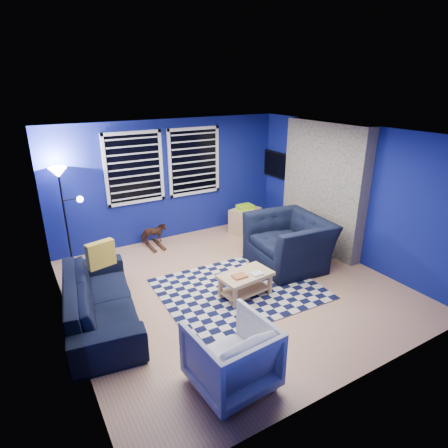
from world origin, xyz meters
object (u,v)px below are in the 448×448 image
object	(u,v)px
sofa	(100,300)
coffee_table	(245,280)
floor_lamp	(62,186)
armchair_bent	(231,355)
cabinet	(245,220)
tv	(278,165)
rocking_horse	(154,234)
armchair_big	(289,242)

from	to	relation	value
sofa	coffee_table	bearing A→B (deg)	-94.94
floor_lamp	armchair_bent	bearing A→B (deg)	-76.38
coffee_table	cabinet	bearing A→B (deg)	56.81
armchair_bent	coffee_table	distance (m)	1.87
tv	sofa	world-z (taller)	tv
armchair_bent	rocking_horse	distance (m)	4.04
rocking_horse	armchair_bent	bearing A→B (deg)	-177.32
armchair_big	sofa	bearing A→B (deg)	-84.30
sofa	rocking_horse	world-z (taller)	sofa
armchair_big	coffee_table	bearing A→B (deg)	-62.71
floor_lamp	sofa	bearing A→B (deg)	-89.20
armchair_bent	tv	bearing A→B (deg)	-136.98
armchair_bent	cabinet	size ratio (longest dim) A/B	1.15
sofa	floor_lamp	size ratio (longest dim) A/B	1.27
armchair_bent	cabinet	xyz separation A→B (m)	(2.64, 3.74, -0.11)
armchair_big	floor_lamp	world-z (taller)	floor_lamp
tv	floor_lamp	xyz separation A→B (m)	(-4.58, 0.25, 0.08)
armchair_bent	rocking_horse	world-z (taller)	armchair_bent
coffee_table	armchair_big	bearing A→B (deg)	21.98
armchair_bent	armchair_big	bearing A→B (deg)	-144.77
tv	armchair_big	world-z (taller)	tv
sofa	coffee_table	size ratio (longest dim) A/B	2.63
sofa	floor_lamp	xyz separation A→B (m)	(-0.03, 2.12, 1.15)
tv	armchair_big	size ratio (longest dim) A/B	0.72
tv	rocking_horse	bearing A→B (deg)	176.84
tv	cabinet	size ratio (longest dim) A/B	1.33
armchair_big	cabinet	xyz separation A→B (m)	(0.20, 1.76, -0.17)
coffee_table	floor_lamp	size ratio (longest dim) A/B	0.48
rocking_horse	coffee_table	world-z (taller)	rocking_horse
sofa	rocking_horse	bearing A→B (deg)	-28.94
armchair_big	coffee_table	xyz separation A→B (m)	(-1.29, -0.52, -0.16)
cabinet	armchair_big	bearing A→B (deg)	-114.66
armchair_big	armchair_bent	bearing A→B (deg)	-45.63
armchair_big	armchair_bent	xyz separation A→B (m)	(-2.44, -1.98, -0.06)
sofa	coffee_table	world-z (taller)	sofa
armchair_bent	cabinet	bearing A→B (deg)	-129.10
floor_lamp	cabinet	bearing A→B (deg)	-5.30
armchair_big	armchair_bent	distance (m)	3.15
armchair_bent	coffee_table	xyz separation A→B (m)	(1.16, 1.46, -0.11)
cabinet	floor_lamp	distance (m)	3.84
armchair_big	rocking_horse	distance (m)	2.74
tv	coffee_table	world-z (taller)	tv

